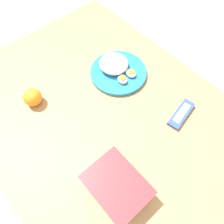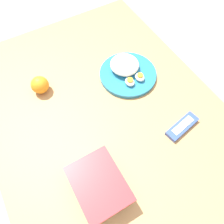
{
  "view_description": "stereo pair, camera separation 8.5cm",
  "coord_description": "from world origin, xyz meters",
  "px_view_note": "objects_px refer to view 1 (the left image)",
  "views": [
    {
      "loc": [
        -0.35,
        0.27,
        1.54
      ],
      "look_at": [
        -0.03,
        -0.02,
        0.8
      ],
      "focal_mm": 35.0,
      "sensor_mm": 36.0,
      "label": 1
    },
    {
      "loc": [
        -0.4,
        0.2,
        1.54
      ],
      "look_at": [
        -0.03,
        -0.02,
        0.8
      ],
      "focal_mm": 35.0,
      "sensor_mm": 36.0,
      "label": 2
    }
  ],
  "objects_px": {
    "orange_fruit": "(33,97)",
    "rice_plate": "(117,69)",
    "food_container": "(117,187)",
    "candy_bar": "(181,114)"
  },
  "relations": [
    {
      "from": "food_container",
      "to": "rice_plate",
      "type": "bearing_deg",
      "value": -42.24
    },
    {
      "from": "candy_bar",
      "to": "rice_plate",
      "type": "bearing_deg",
      "value": 7.5
    },
    {
      "from": "food_container",
      "to": "candy_bar",
      "type": "distance_m",
      "value": 0.39
    },
    {
      "from": "food_container",
      "to": "rice_plate",
      "type": "xyz_separation_m",
      "value": [
        0.38,
        -0.34,
        -0.01
      ]
    },
    {
      "from": "orange_fruit",
      "to": "rice_plate",
      "type": "height_order",
      "value": "orange_fruit"
    },
    {
      "from": "orange_fruit",
      "to": "candy_bar",
      "type": "height_order",
      "value": "orange_fruit"
    },
    {
      "from": "food_container",
      "to": "rice_plate",
      "type": "relative_size",
      "value": 0.79
    },
    {
      "from": "food_container",
      "to": "candy_bar",
      "type": "height_order",
      "value": "food_container"
    },
    {
      "from": "orange_fruit",
      "to": "rice_plate",
      "type": "relative_size",
      "value": 0.29
    },
    {
      "from": "food_container",
      "to": "rice_plate",
      "type": "distance_m",
      "value": 0.51
    }
  ]
}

